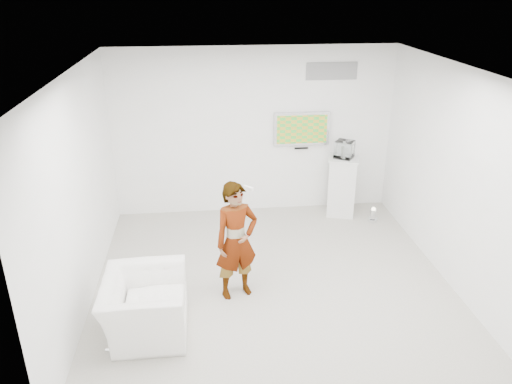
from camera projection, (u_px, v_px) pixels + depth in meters
room at (274, 185)px, 6.60m from camera, size 5.01×5.01×3.00m
tv at (302, 129)px, 8.90m from camera, size 1.00×0.08×0.60m
logo_decal at (332, 71)px, 8.59m from camera, size 0.90×0.02×0.30m
person at (236, 241)px, 6.59m from camera, size 0.70×0.57×1.64m
armchair at (145, 306)px, 6.05m from camera, size 0.98×1.12×0.73m
pedestal at (342, 186)px, 9.07m from camera, size 0.66×0.66×1.09m
floor_uplight at (373, 215)px, 8.91m from camera, size 0.22×0.22×0.27m
vitrine at (344, 149)px, 8.79m from camera, size 0.42×0.42×0.30m
console at (344, 152)px, 8.81m from camera, size 0.07×0.16×0.21m
wii_remote at (248, 188)px, 6.56m from camera, size 0.14×0.14×0.04m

